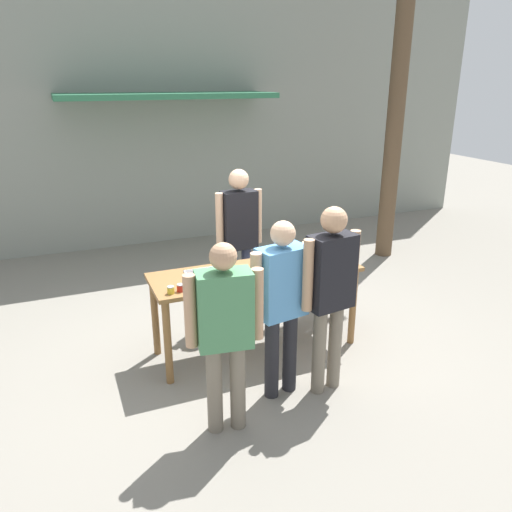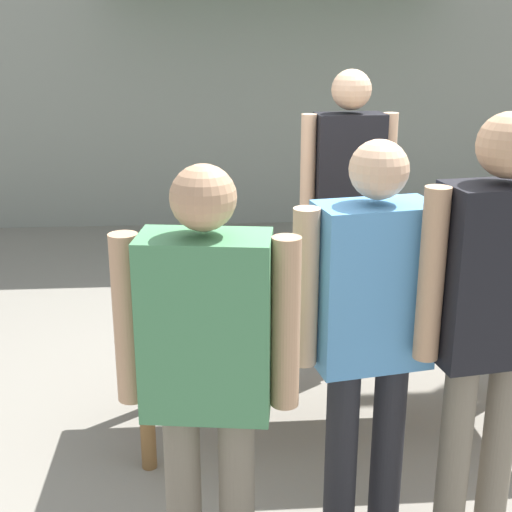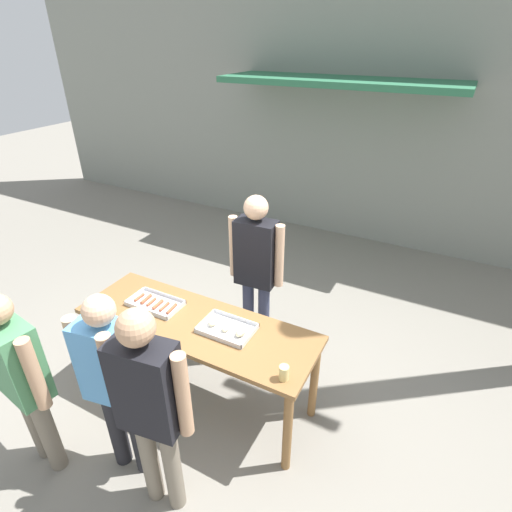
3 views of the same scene
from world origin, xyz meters
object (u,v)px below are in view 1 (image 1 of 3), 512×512
person_server_behind_table (239,230)px  food_tray_sausages (211,274)px  food_tray_buns (281,263)px  utility_pole (401,56)px  person_customer_waiting_in_line (282,296)px  beer_cup (347,260)px  condiment_jar_mustard (171,290)px  person_customer_holding_hotdog (225,324)px  condiment_jar_ketchup (180,288)px  person_customer_with_cup (330,285)px

person_server_behind_table → food_tray_sausages: bearing=-130.1°
food_tray_buns → utility_pole: bearing=35.1°
person_server_behind_table → person_customer_waiting_in_line: 1.64m
food_tray_sausages → beer_cup: beer_cup is taller
condiment_jar_mustard → person_customer_holding_hotdog: bearing=-75.9°
person_customer_holding_hotdog → person_customer_waiting_in_line: size_ratio=0.98×
condiment_jar_mustard → condiment_jar_ketchup: 0.09m
condiment_jar_mustard → condiment_jar_ketchup: same height
condiment_jar_mustard → person_customer_waiting_in_line: size_ratio=0.04×
person_customer_with_cup → utility_pole: utility_pole is taller
food_tray_sausages → beer_cup: size_ratio=4.20×
person_server_behind_table → utility_pole: bearing=17.8°
person_customer_with_cup → condiment_jar_mustard: bearing=-37.3°
condiment_jar_mustard → beer_cup: 1.81m
condiment_jar_mustard → person_customer_with_cup: size_ratio=0.04×
person_customer_with_cup → person_customer_waiting_in_line: (-0.40, 0.10, -0.07)m
food_tray_sausages → food_tray_buns: bearing=0.0°
person_server_behind_table → utility_pole: utility_pole is taller
condiment_jar_mustard → person_customer_waiting_in_line: 0.99m
condiment_jar_mustard → person_server_behind_table: person_server_behind_table is taller
person_customer_holding_hotdog → condiment_jar_ketchup: bearing=-73.7°
food_tray_sausages → condiment_jar_ketchup: (-0.36, -0.25, 0.02)m
food_tray_buns → person_customer_waiting_in_line: (-0.38, -0.83, 0.05)m
food_tray_sausages → food_tray_buns: (0.74, 0.00, 0.01)m
beer_cup → person_server_behind_table: bearing=126.2°
food_tray_sausages → person_customer_holding_hotdog: size_ratio=0.30×
condiment_jar_mustard → utility_pole: (3.89, 2.16, 2.03)m
person_customer_holding_hotdog → person_customer_waiting_in_line: bearing=-147.1°
person_customer_with_cup → person_customer_holding_hotdog: bearing=1.4°
food_tray_sausages → beer_cup: 1.38m
beer_cup → person_customer_with_cup: 0.90m
person_customer_holding_hotdog → utility_pole: utility_pole is taller
person_server_behind_table → person_customer_holding_hotdog: (-0.83, -1.89, -0.11)m
condiment_jar_ketchup → person_customer_with_cup: person_customer_with_cup is taller
food_tray_sausages → food_tray_buns: size_ratio=1.09×
beer_cup → person_customer_with_cup: bearing=-131.5°
beer_cup → utility_pole: size_ratio=0.02×
food_tray_sausages → condiment_jar_mustard: size_ratio=6.94×
food_tray_sausages → person_customer_with_cup: bearing=-50.7°
food_tray_buns → person_customer_holding_hotdog: size_ratio=0.28×
condiment_jar_mustard → person_customer_waiting_in_line: bearing=-35.0°
condiment_jar_ketchup → beer_cup: beer_cup is taller
condiment_jar_ketchup → person_customer_with_cup: 1.32m
utility_pole → person_customer_waiting_in_line: bearing=-138.5°
person_customer_holding_hotdog → food_tray_sausages: bearing=-94.1°
condiment_jar_ketchup → person_customer_with_cup: bearing=-31.2°
person_server_behind_table → person_customer_with_cup: 1.73m
person_customer_waiting_in_line → person_customer_holding_hotdog: bearing=14.5°
food_tray_buns → condiment_jar_ketchup: bearing=-167.2°
person_server_behind_table → person_customer_waiting_in_line: bearing=-101.6°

